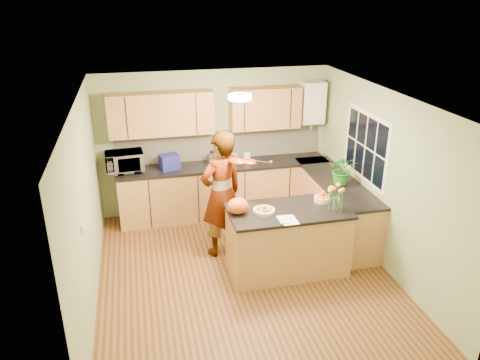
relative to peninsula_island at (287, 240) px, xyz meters
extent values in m
plane|color=#532D17|center=(-0.62, 0.00, -0.47)|extent=(4.50, 4.50, 0.00)
cube|color=white|center=(-0.62, 0.00, 2.03)|extent=(4.00, 4.50, 0.02)
cube|color=#8DA475|center=(-0.62, 2.25, 0.78)|extent=(4.00, 0.02, 2.50)
cube|color=#8DA475|center=(-0.62, -2.25, 0.78)|extent=(4.00, 0.02, 2.50)
cube|color=#8DA475|center=(-2.62, 0.00, 0.78)|extent=(0.02, 4.50, 2.50)
cube|color=#8DA475|center=(1.38, 0.00, 0.78)|extent=(0.02, 4.50, 2.50)
cube|color=tan|center=(-0.52, 1.95, -0.02)|extent=(3.60, 0.60, 0.90)
cube|color=black|center=(-0.52, 1.94, 0.45)|extent=(3.64, 0.62, 0.04)
cube|color=tan|center=(1.08, 0.85, -0.02)|extent=(0.60, 2.20, 0.90)
cube|color=black|center=(1.07, 0.85, 0.45)|extent=(0.62, 2.24, 0.04)
cube|color=beige|center=(-0.52, 2.23, 0.73)|extent=(3.60, 0.02, 0.52)
cube|color=tan|center=(-1.52, 2.08, 1.38)|extent=(1.70, 0.34, 0.70)
cube|color=tan|center=(0.23, 2.08, 1.38)|extent=(1.20, 0.34, 0.70)
cube|color=white|center=(1.08, 2.09, 1.43)|extent=(0.40, 0.30, 0.72)
cylinder|color=#AEADB2|center=(1.08, 2.09, 1.03)|extent=(0.06, 0.06, 0.20)
cube|color=white|center=(1.38, 0.60, 1.08)|extent=(0.01, 1.30, 1.05)
cube|color=black|center=(1.37, 0.60, 1.08)|extent=(0.01, 1.18, 0.92)
cube|color=white|center=(-2.60, -0.60, 0.83)|extent=(0.02, 0.09, 0.09)
cylinder|color=#FFEABF|center=(-0.62, 0.30, 1.99)|extent=(0.30, 0.30, 0.06)
cylinder|color=white|center=(-0.62, 0.30, 2.02)|extent=(0.10, 0.10, 0.02)
cube|color=tan|center=(0.00, 0.00, -0.02)|extent=(1.61, 0.81, 0.91)
cube|color=black|center=(0.00, 0.00, 0.45)|extent=(1.65, 0.85, 0.04)
cylinder|color=beige|center=(-0.35, 0.00, 0.49)|extent=(0.29, 0.29, 0.04)
cylinder|color=beige|center=(0.55, 0.15, 0.51)|extent=(0.24, 0.24, 0.07)
cylinder|color=silver|center=(0.60, -0.18, 0.58)|extent=(0.10, 0.10, 0.21)
ellipsoid|color=#FF5315|center=(-0.70, 0.05, 0.58)|extent=(0.31, 0.27, 0.22)
cube|color=white|center=(-0.10, -0.30, 0.48)|extent=(0.20, 0.28, 0.01)
imported|color=#DFA988|center=(-0.80, 0.68, 0.49)|extent=(0.83, 0.70, 1.92)
imported|color=white|center=(-2.16, 1.98, 0.63)|extent=(0.62, 0.44, 0.33)
cube|color=navy|center=(-1.44, 1.93, 0.59)|extent=(0.36, 0.30, 0.25)
cylinder|color=#AEADB2|center=(-0.72, 1.93, 0.58)|extent=(0.17, 0.17, 0.23)
sphere|color=black|center=(-0.72, 1.93, 0.74)|extent=(0.08, 0.08, 0.08)
cylinder|color=beige|center=(-0.31, 2.00, 0.54)|extent=(0.12, 0.12, 0.16)
cylinder|color=white|center=(-0.11, 1.92, 0.56)|extent=(0.15, 0.15, 0.18)
imported|color=#2D7B29|center=(1.08, 0.69, 0.70)|extent=(0.54, 0.51, 0.47)
camera|label=1|loc=(-1.93, -5.43, 3.28)|focal=35.00mm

